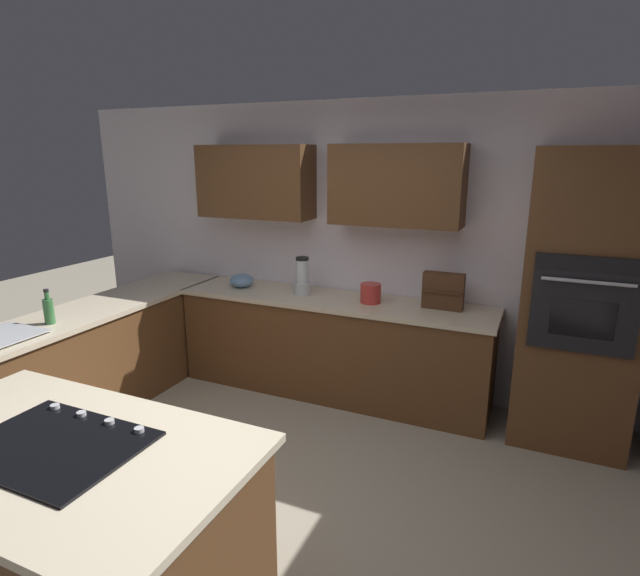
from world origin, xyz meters
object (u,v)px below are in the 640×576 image
(spice_rack, at_px, (443,291))
(dish_soap_bottle, at_px, (49,310))
(cooktop, at_px, (55,445))
(blender, at_px, (302,278))
(kettle, at_px, (371,293))
(mixing_bowl, at_px, (241,280))
(wall_oven, at_px, (581,302))

(spice_rack, distance_m, dish_soap_bottle, 3.06)
(cooktop, bearing_deg, spice_rack, -112.67)
(blender, height_order, kettle, blender)
(blender, distance_m, mixing_bowl, 0.66)
(spice_rack, relative_size, dish_soap_bottle, 1.23)
(cooktop, distance_m, spice_rack, 2.98)
(cooktop, relative_size, dish_soap_bottle, 2.83)
(cooktop, height_order, blender, blender)
(wall_oven, height_order, blender, wall_oven)
(cooktop, height_order, dish_soap_bottle, dish_soap_bottle)
(blender, xyz_separation_m, kettle, (-0.65, 0.00, -0.07))
(kettle, relative_size, dish_soap_bottle, 0.66)
(cooktop, height_order, kettle, kettle)
(kettle, bearing_deg, mixing_bowl, 0.00)
(blender, height_order, dish_soap_bottle, blender)
(cooktop, bearing_deg, blender, -87.84)
(blender, bearing_deg, kettle, 180.00)
(wall_oven, distance_m, kettle, 1.60)
(mixing_bowl, distance_m, dish_soap_bottle, 1.68)
(kettle, bearing_deg, cooktop, 78.45)
(mixing_bowl, distance_m, kettle, 1.30)
(mixing_bowl, xyz_separation_m, spice_rack, (-1.90, -0.07, 0.09))
(dish_soap_bottle, bearing_deg, kettle, -143.01)
(blender, relative_size, kettle, 1.93)
(blender, distance_m, dish_soap_bottle, 2.05)
(blender, relative_size, spice_rack, 1.04)
(wall_oven, relative_size, mixing_bowl, 9.41)
(wall_oven, height_order, cooktop, wall_oven)
(cooktop, xyz_separation_m, mixing_bowl, (0.75, -2.68, 0.06))
(blender, relative_size, dish_soap_bottle, 1.28)
(kettle, bearing_deg, wall_oven, 179.38)
(cooktop, relative_size, spice_rack, 2.29)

